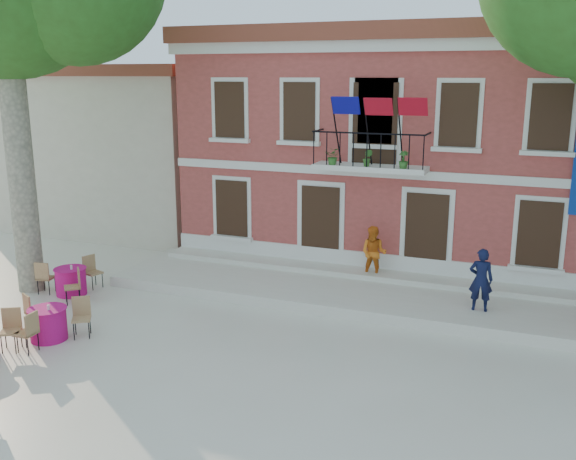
# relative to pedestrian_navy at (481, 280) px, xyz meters

# --- Properties ---
(ground) EXTENTS (90.00, 90.00, 0.00)m
(ground) POSITION_rel_pedestrian_navy_xyz_m (-5.35, -3.87, -1.10)
(ground) COLOR beige
(ground) RESTS_ON ground
(main_building) EXTENTS (13.50, 9.59, 7.50)m
(main_building) POSITION_rel_pedestrian_navy_xyz_m (-3.35, 6.12, 2.68)
(main_building) COLOR #BC4944
(main_building) RESTS_ON ground
(neighbor_west) EXTENTS (9.40, 9.40, 6.40)m
(neighbor_west) POSITION_rel_pedestrian_navy_xyz_m (-14.85, 7.13, 2.11)
(neighbor_west) COLOR beige
(neighbor_west) RESTS_ON ground
(terrace) EXTENTS (14.00, 3.40, 0.30)m
(terrace) POSITION_rel_pedestrian_navy_xyz_m (-3.35, 0.53, -0.95)
(terrace) COLOR silver
(terrace) RESTS_ON ground
(pedestrian_navy) EXTENTS (0.62, 0.43, 1.60)m
(pedestrian_navy) POSITION_rel_pedestrian_navy_xyz_m (0.00, 0.00, 0.00)
(pedestrian_navy) COLOR #0F1433
(pedestrian_navy) RESTS_ON terrace
(pedestrian_orange) EXTENTS (0.77, 0.60, 1.56)m
(pedestrian_orange) POSITION_rel_pedestrian_navy_xyz_m (-3.11, 1.47, -0.02)
(pedestrian_orange) COLOR orange
(pedestrian_orange) RESTS_ON terrace
(cafe_table_0) EXTENTS (1.87, 1.68, 0.95)m
(cafe_table_0) POSITION_rel_pedestrian_navy_xyz_m (-9.26, -4.92, -0.67)
(cafe_table_0) COLOR #CA136F
(cafe_table_0) RESTS_ON ground
(cafe_table_3) EXTENTS (1.79, 1.82, 0.95)m
(cafe_table_3) POSITION_rel_pedestrian_navy_xyz_m (-10.91, -2.17, -0.67)
(cafe_table_3) COLOR #CA136F
(cafe_table_3) RESTS_ON ground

